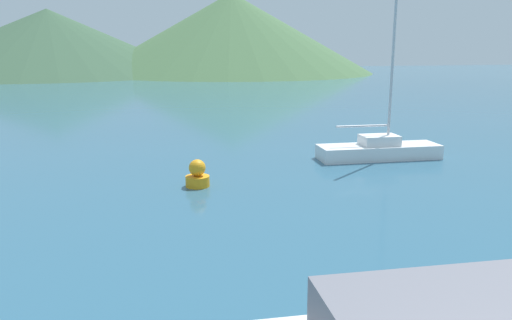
# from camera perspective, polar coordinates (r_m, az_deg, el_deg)

# --- Properties ---
(sailboat_inner) EXTENTS (5.66, 1.74, 9.20)m
(sailboat_inner) POSITION_cam_1_polar(r_m,az_deg,el_deg) (23.55, 13.88, 1.30)
(sailboat_inner) COLOR white
(sailboat_inner) RESTS_ON ground_plane
(buoy_marker) EXTENTS (0.88, 0.88, 1.02)m
(buoy_marker) POSITION_cam_1_polar(r_m,az_deg,el_deg) (18.45, -6.71, -1.76)
(buoy_marker) COLOR orange
(buoy_marker) RESTS_ON ground_plane
(hill_west) EXTENTS (53.95, 53.95, 11.76)m
(hill_west) POSITION_cam_1_polar(r_m,az_deg,el_deg) (102.12, -22.58, 12.39)
(hill_west) COLOR #38563D
(hill_west) RESTS_ON ground_plane
(hill_central) EXTENTS (54.25, 54.25, 15.05)m
(hill_central) POSITION_cam_1_polar(r_m,az_deg,el_deg) (99.70, -2.80, 14.29)
(hill_central) COLOR #476B42
(hill_central) RESTS_ON ground_plane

